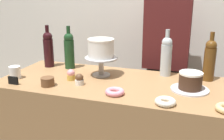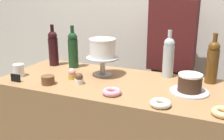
{
  "view_description": "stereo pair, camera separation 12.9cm",
  "coord_description": "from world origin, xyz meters",
  "px_view_note": "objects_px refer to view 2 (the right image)",
  "views": [
    {
      "loc": [
        0.52,
        -1.56,
        1.47
      ],
      "look_at": [
        0.0,
        0.0,
        0.97
      ],
      "focal_mm": 42.4,
      "sensor_mm": 36.0,
      "label": 1
    },
    {
      "loc": [
        0.64,
        -1.52,
        1.47
      ],
      "look_at": [
        0.0,
        0.0,
        0.97
      ],
      "focal_mm": 42.4,
      "sensor_mm": 36.0,
      "label": 2
    }
  ],
  "objects_px": {
    "wine_bottle_dark_red": "(53,47)",
    "donut_glazed": "(223,112)",
    "cake_stand_pedestal": "(103,63)",
    "cookie_stack": "(48,80)",
    "wine_bottle_amber": "(213,61)",
    "chocolate_round_cake": "(190,82)",
    "cupcake_strawberry": "(72,74)",
    "donut_sugar": "(161,103)",
    "donut_pink": "(112,92)",
    "cupcake_chocolate": "(79,79)",
    "coffee_cup_ceramic": "(19,70)",
    "price_sign_chalkboard": "(16,78)",
    "white_layer_cake": "(102,48)",
    "wine_bottle_green": "(73,49)",
    "wine_bottle_clear": "(168,57)",
    "barista_figure": "(171,69)"
  },
  "relations": [
    {
      "from": "wine_bottle_dark_red",
      "to": "cake_stand_pedestal",
      "type": "bearing_deg",
      "value": -10.99
    },
    {
      "from": "cupcake_strawberry",
      "to": "cookie_stack",
      "type": "relative_size",
      "value": 0.88
    },
    {
      "from": "wine_bottle_amber",
      "to": "coffee_cup_ceramic",
      "type": "distance_m",
      "value": 1.31
    },
    {
      "from": "wine_bottle_amber",
      "to": "cupcake_strawberry",
      "type": "distance_m",
      "value": 0.92
    },
    {
      "from": "donut_glazed",
      "to": "cookie_stack",
      "type": "bearing_deg",
      "value": 177.98
    },
    {
      "from": "wine_bottle_dark_red",
      "to": "donut_glazed",
      "type": "height_order",
      "value": "wine_bottle_dark_red"
    },
    {
      "from": "cake_stand_pedestal",
      "to": "cookie_stack",
      "type": "relative_size",
      "value": 2.72
    },
    {
      "from": "white_layer_cake",
      "to": "chocolate_round_cake",
      "type": "height_order",
      "value": "white_layer_cake"
    },
    {
      "from": "wine_bottle_green",
      "to": "cupcake_chocolate",
      "type": "relative_size",
      "value": 4.38
    },
    {
      "from": "wine_bottle_green",
      "to": "coffee_cup_ceramic",
      "type": "height_order",
      "value": "wine_bottle_green"
    },
    {
      "from": "white_layer_cake",
      "to": "donut_glazed",
      "type": "distance_m",
      "value": 0.88
    },
    {
      "from": "coffee_cup_ceramic",
      "to": "wine_bottle_dark_red",
      "type": "bearing_deg",
      "value": 78.76
    },
    {
      "from": "wine_bottle_dark_red",
      "to": "donut_glazed",
      "type": "bearing_deg",
      "value": -18.61
    },
    {
      "from": "barista_figure",
      "to": "white_layer_cake",
      "type": "bearing_deg",
      "value": -126.8
    },
    {
      "from": "wine_bottle_dark_red",
      "to": "coffee_cup_ceramic",
      "type": "distance_m",
      "value": 0.35
    },
    {
      "from": "wine_bottle_amber",
      "to": "cupcake_chocolate",
      "type": "distance_m",
      "value": 0.86
    },
    {
      "from": "wine_bottle_dark_red",
      "to": "barista_figure",
      "type": "height_order",
      "value": "barista_figure"
    },
    {
      "from": "white_layer_cake",
      "to": "cupcake_chocolate",
      "type": "height_order",
      "value": "white_layer_cake"
    },
    {
      "from": "cake_stand_pedestal",
      "to": "price_sign_chalkboard",
      "type": "height_order",
      "value": "cake_stand_pedestal"
    },
    {
      "from": "cake_stand_pedestal",
      "to": "wine_bottle_amber",
      "type": "xyz_separation_m",
      "value": [
        0.71,
        0.14,
        0.05
      ]
    },
    {
      "from": "wine_bottle_clear",
      "to": "wine_bottle_green",
      "type": "height_order",
      "value": "same"
    },
    {
      "from": "cake_stand_pedestal",
      "to": "wine_bottle_clear",
      "type": "bearing_deg",
      "value": 19.61
    },
    {
      "from": "wine_bottle_clear",
      "to": "cupcake_strawberry",
      "type": "height_order",
      "value": "wine_bottle_clear"
    },
    {
      "from": "wine_bottle_green",
      "to": "chocolate_round_cake",
      "type": "bearing_deg",
      "value": -12.1
    },
    {
      "from": "donut_sugar",
      "to": "coffee_cup_ceramic",
      "type": "height_order",
      "value": "coffee_cup_ceramic"
    },
    {
      "from": "chocolate_round_cake",
      "to": "donut_pink",
      "type": "relative_size",
      "value": 1.25
    },
    {
      "from": "coffee_cup_ceramic",
      "to": "wine_bottle_green",
      "type": "bearing_deg",
      "value": 54.72
    },
    {
      "from": "wine_bottle_green",
      "to": "wine_bottle_amber",
      "type": "bearing_deg",
      "value": 2.13
    },
    {
      "from": "donut_glazed",
      "to": "wine_bottle_amber",
      "type": "bearing_deg",
      "value": 100.15
    },
    {
      "from": "cupcake_strawberry",
      "to": "cupcake_chocolate",
      "type": "height_order",
      "value": "same"
    },
    {
      "from": "cupcake_chocolate",
      "to": "barista_figure",
      "type": "xyz_separation_m",
      "value": [
        0.45,
        0.73,
        -0.09
      ]
    },
    {
      "from": "chocolate_round_cake",
      "to": "coffee_cup_ceramic",
      "type": "bearing_deg",
      "value": -172.69
    },
    {
      "from": "cake_stand_pedestal",
      "to": "donut_glazed",
      "type": "distance_m",
      "value": 0.87
    },
    {
      "from": "cake_stand_pedestal",
      "to": "donut_sugar",
      "type": "distance_m",
      "value": 0.61
    },
    {
      "from": "cupcake_chocolate",
      "to": "coffee_cup_ceramic",
      "type": "bearing_deg",
      "value": -177.32
    },
    {
      "from": "wine_bottle_amber",
      "to": "donut_glazed",
      "type": "xyz_separation_m",
      "value": [
        0.08,
        -0.47,
        -0.13
      ]
    },
    {
      "from": "wine_bottle_amber",
      "to": "coffee_cup_ceramic",
      "type": "xyz_separation_m",
      "value": [
        -1.25,
        -0.38,
        -0.1
      ]
    },
    {
      "from": "wine_bottle_dark_red",
      "to": "barista_figure",
      "type": "relative_size",
      "value": 0.2
    },
    {
      "from": "donut_glazed",
      "to": "price_sign_chalkboard",
      "type": "bearing_deg",
      "value": -179.6
    },
    {
      "from": "chocolate_round_cake",
      "to": "cupcake_strawberry",
      "type": "distance_m",
      "value": 0.77
    },
    {
      "from": "cupcake_chocolate",
      "to": "wine_bottle_clear",
      "type": "bearing_deg",
      "value": 36.84
    },
    {
      "from": "coffee_cup_ceramic",
      "to": "white_layer_cake",
      "type": "bearing_deg",
      "value": 24.01
    },
    {
      "from": "cupcake_chocolate",
      "to": "price_sign_chalkboard",
      "type": "distance_m",
      "value": 0.43
    },
    {
      "from": "barista_figure",
      "to": "donut_glazed",
      "type": "bearing_deg",
      "value": -64.03
    },
    {
      "from": "cupcake_strawberry",
      "to": "coffee_cup_ceramic",
      "type": "xyz_separation_m",
      "value": [
        -0.38,
        -0.09,
        0.01
      ]
    },
    {
      "from": "cookie_stack",
      "to": "wine_bottle_amber",
      "type": "bearing_deg",
      "value": 24.47
    },
    {
      "from": "cupcake_chocolate",
      "to": "donut_pink",
      "type": "bearing_deg",
      "value": -17.44
    },
    {
      "from": "donut_sugar",
      "to": "donut_pink",
      "type": "bearing_deg",
      "value": 170.68
    },
    {
      "from": "wine_bottle_dark_red",
      "to": "cupcake_chocolate",
      "type": "xyz_separation_m",
      "value": [
        0.41,
        -0.31,
        -0.11
      ]
    },
    {
      "from": "wine_bottle_amber",
      "to": "donut_sugar",
      "type": "xyz_separation_m",
      "value": [
        -0.22,
        -0.49,
        -0.13
      ]
    }
  ]
}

